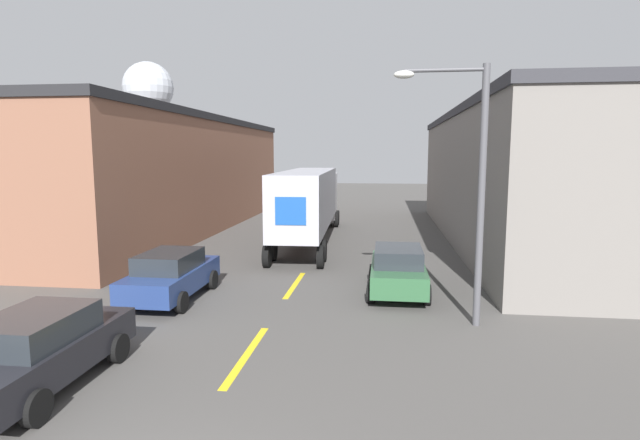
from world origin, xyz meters
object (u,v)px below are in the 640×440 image
at_px(parked_car_left_far, 171,275).
at_px(water_tower, 148,89).
at_px(parked_car_right_mid, 398,269).
at_px(street_lamp, 470,176).
at_px(semi_truck, 310,198).
at_px(parked_car_left_near, 39,349).

xyz_separation_m(parked_car_left_far, water_tower, (-20.23, 40.64, 11.54)).
distance_m(parked_car_right_mid, street_lamp, 4.97).
height_order(semi_truck, parked_car_right_mid, semi_truck).
distance_m(semi_truck, parked_car_right_mid, 11.22).
bearing_deg(street_lamp, parked_car_right_mid, 120.10).
xyz_separation_m(semi_truck, parked_car_left_far, (-2.95, -11.90, -1.56)).
bearing_deg(semi_truck, parked_car_right_mid, -67.90).
distance_m(water_tower, street_lamp, 52.01).
height_order(parked_car_right_mid, street_lamp, street_lamp).
relative_size(semi_truck, water_tower, 1.00).
bearing_deg(parked_car_left_far, parked_car_right_mid, 13.32).
bearing_deg(water_tower, semi_truck, -51.11).
bearing_deg(street_lamp, semi_truck, 115.83).
bearing_deg(parked_car_left_near, water_tower, 113.23).
xyz_separation_m(parked_car_right_mid, parked_car_left_far, (-7.55, -1.79, 0.00)).
xyz_separation_m(parked_car_left_near, parked_car_left_far, (0.00, 6.48, 0.00)).
bearing_deg(street_lamp, water_tower, 125.18).
height_order(parked_car_left_near, street_lamp, street_lamp).
height_order(parked_car_right_mid, parked_car_left_near, same).
height_order(parked_car_left_near, water_tower, water_tower).
height_order(parked_car_left_near, parked_car_left_far, same).
bearing_deg(water_tower, parked_car_left_far, -63.54).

